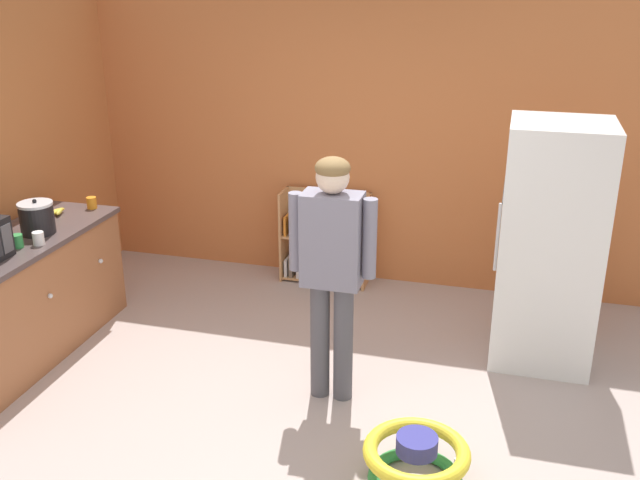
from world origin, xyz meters
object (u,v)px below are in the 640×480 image
refrigerator (550,246)px  bookshelf (320,243)px  orange_cup (92,203)px  crock_pot (37,218)px  standing_person (332,258)px  kitchen_counter (14,304)px  green_cup (17,241)px  banana_bunch (58,211)px  white_cup (38,238)px  baby_walker (416,461)px

refrigerator → bookshelf: (-1.95, 0.94, -0.53)m
refrigerator → orange_cup: (-3.59, -0.14, 0.06)m
crock_pot → orange_cup: bearing=84.2°
standing_person → refrigerator: bearing=34.2°
refrigerator → kitchen_counter: bearing=-163.9°
kitchen_counter → standing_person: 2.42m
kitchen_counter → green_cup: bearing=10.5°
kitchen_counter → green_cup: green_cup is taller
refrigerator → crock_pot: 3.73m
refrigerator → bookshelf: size_ratio=2.09×
banana_bunch → crock_pot: bearing=-74.8°
refrigerator → bookshelf: bearing=154.3°
orange_cup → white_cup: 0.83m
crock_pot → orange_cup: 0.63m
green_cup → kitchen_counter: bearing=-169.5°
standing_person → banana_bunch: 2.47m
crock_pot → orange_cup: size_ratio=2.79×
bookshelf → baby_walker: size_ratio=1.41×
refrigerator → banana_bunch: bearing=-174.7°
baby_walker → crock_pot: 3.23m
crock_pot → baby_walker: bearing=-17.4°
bookshelf → white_cup: (-1.55, -1.90, 0.58)m
refrigerator → banana_bunch: size_ratio=11.42×
baby_walker → bookshelf: bearing=115.8°
kitchen_counter → crock_pot: bearing=79.0°
refrigerator → baby_walker: refrigerator is taller
refrigerator → white_cup: 3.64m
kitchen_counter → baby_walker: size_ratio=3.39×
baby_walker → orange_cup: (-2.91, 1.55, 0.79)m
green_cup → refrigerator: bearing=16.2°
crock_pot → standing_person: bearing=-4.2°
refrigerator → white_cup: refrigerator is taller
bookshelf → standing_person: (0.59, -1.87, 0.65)m
refrigerator → white_cup: bearing=-164.6°
bookshelf → banana_bunch: 2.30m
standing_person → orange_cup: bearing=160.5°
banana_bunch → white_cup: white_cup is taller
refrigerator → standing_person: refrigerator is taller
standing_person → white_cup: standing_person is taller
kitchen_counter → bookshelf: bearing=48.8°
baby_walker → white_cup: bearing=165.6°
bookshelf → standing_person: standing_person is taller
standing_person → baby_walker: 1.33m
crock_pot → banana_bunch: bearing=105.2°
banana_bunch → standing_person: bearing=-13.5°
refrigerator → banana_bunch: 3.78m
kitchen_counter → orange_cup: bearing=82.4°
bookshelf → standing_person: size_ratio=0.51×
baby_walker → crock_pot: (-2.97, 0.93, 0.86)m
baby_walker → orange_cup: size_ratio=6.36×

